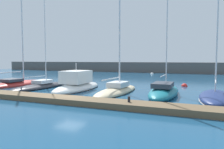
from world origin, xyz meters
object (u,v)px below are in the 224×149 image
at_px(mooring_buoy_red, 184,86).
at_px(dock_bollard, 129,99).
at_px(sailboat_teal_fifth, 164,91).
at_px(sailboat_navy_sixth, 215,97).
at_px(sailboat_red_nearest, 16,83).
at_px(motorboat_white_third, 77,85).
at_px(sailboat_charcoal_second, 41,86).
at_px(sailboat_sand_fourth, 117,89).
at_px(mooring_buoy_white, 152,74).

distance_m(mooring_buoy_red, dock_bollard, 15.79).
distance_m(sailboat_teal_fifth, sailboat_navy_sixth, 4.79).
height_order(sailboat_red_nearest, motorboat_white_third, sailboat_red_nearest).
distance_m(motorboat_white_third, mooring_buoy_red, 14.70).
bearing_deg(sailboat_charcoal_second, sailboat_teal_fifth, -87.68).
height_order(sailboat_sand_fourth, sailboat_navy_sixth, sailboat_sand_fourth).
height_order(mooring_buoy_red, dock_bollard, dock_bollard).
height_order(mooring_buoy_white, dock_bollard, dock_bollard).
bearing_deg(sailboat_teal_fifth, mooring_buoy_red, -10.02).
bearing_deg(sailboat_sand_fourth, motorboat_white_third, 89.24).
relative_size(sailboat_sand_fourth, sailboat_teal_fifth, 0.97).
distance_m(sailboat_charcoal_second, dock_bollard, 15.78).
relative_size(sailboat_red_nearest, dock_bollard, 43.16).
xyz_separation_m(sailboat_navy_sixth, mooring_buoy_red, (-3.23, 8.98, -0.26)).
bearing_deg(sailboat_red_nearest, sailboat_navy_sixth, -89.41).
xyz_separation_m(sailboat_navy_sixth, mooring_buoy_white, (-12.49, 32.22, -0.26)).
xyz_separation_m(sailboat_red_nearest, motorboat_white_third, (10.34, -0.26, 0.29)).
bearing_deg(sailboat_navy_sixth, mooring_buoy_red, 23.34).
height_order(motorboat_white_third, dock_bollard, motorboat_white_third).
bearing_deg(sailboat_navy_sixth, sailboat_charcoal_second, 92.97).
bearing_deg(sailboat_red_nearest, mooring_buoy_white, -20.27).
bearing_deg(sailboat_teal_fifth, mooring_buoy_white, 13.85).
bearing_deg(sailboat_navy_sixth, sailboat_red_nearest, 91.86).
xyz_separation_m(motorboat_white_third, mooring_buoy_red, (11.99, 8.48, -0.61)).
relative_size(sailboat_teal_fifth, mooring_buoy_red, 24.95).
relative_size(sailboat_red_nearest, sailboat_teal_fifth, 0.92).
bearing_deg(sailboat_charcoal_second, mooring_buoy_red, -61.84).
bearing_deg(sailboat_navy_sixth, sailboat_teal_fifth, 88.06).
xyz_separation_m(motorboat_white_third, sailboat_teal_fifth, (10.46, -0.04, -0.15)).
bearing_deg(dock_bollard, sailboat_sand_fourth, 117.95).
bearing_deg(mooring_buoy_red, mooring_buoy_white, 111.72).
bearing_deg(sailboat_sand_fourth, sailboat_navy_sixth, -89.19).
bearing_deg(dock_bollard, sailboat_navy_sixth, 45.61).
height_order(sailboat_navy_sixth, mooring_buoy_white, sailboat_navy_sixth).
bearing_deg(mooring_buoy_white, sailboat_sand_fourth, -85.41).
xyz_separation_m(sailboat_charcoal_second, mooring_buoy_red, (17.41, 8.76, -0.29)).
xyz_separation_m(mooring_buoy_white, dock_bollard, (6.13, -38.71, 0.69)).
bearing_deg(sailboat_charcoal_second, mooring_buoy_white, -12.85).
relative_size(sailboat_charcoal_second, sailboat_navy_sixth, 1.24).
height_order(sailboat_red_nearest, mooring_buoy_red, sailboat_red_nearest).
height_order(sailboat_charcoal_second, sailboat_teal_fifth, sailboat_teal_fifth).
bearing_deg(motorboat_white_third, dock_bollard, -128.48).
bearing_deg(mooring_buoy_white, motorboat_white_third, -94.92).
bearing_deg(sailboat_charcoal_second, sailboat_navy_sixth, -89.16).
xyz_separation_m(sailboat_red_nearest, mooring_buoy_red, (22.33, 8.22, -0.32)).
xyz_separation_m(sailboat_red_nearest, sailboat_teal_fifth, (20.80, -0.30, 0.15)).
xyz_separation_m(mooring_buoy_white, mooring_buoy_red, (9.26, -23.24, 0.00)).
bearing_deg(mooring_buoy_white, sailboat_red_nearest, -112.56).
height_order(sailboat_navy_sixth, dock_bollard, sailboat_navy_sixth).
distance_m(sailboat_charcoal_second, mooring_buoy_red, 19.49).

